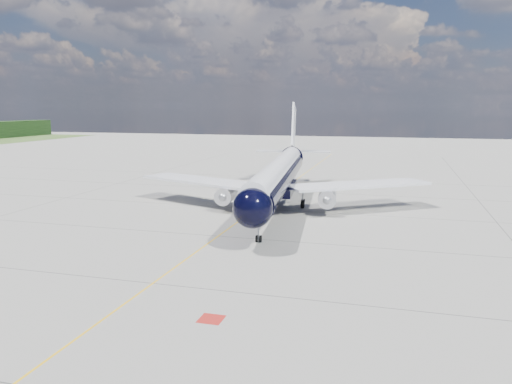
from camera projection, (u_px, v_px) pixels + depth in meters
ground at (265, 202)px, 72.43m from camera, size 320.00×320.00×0.00m
taxiway_centerline at (256, 209)px, 67.69m from camera, size 0.16×160.00×0.01m
red_marking at (211, 319)px, 32.68m from camera, size 1.60×1.60×0.01m
main_airliner at (279, 175)px, 68.11m from camera, size 40.91×50.08×14.47m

